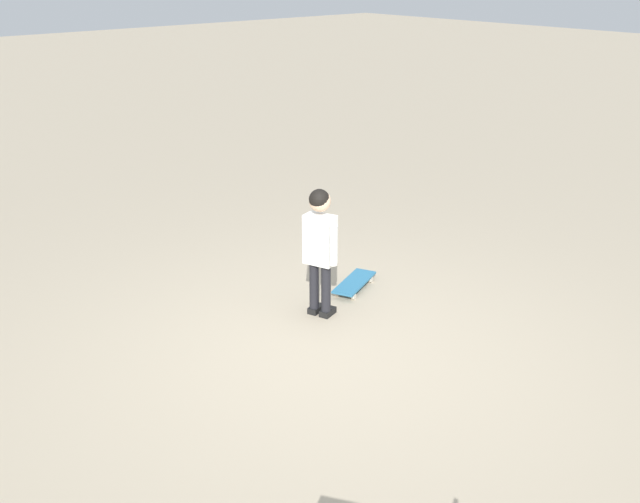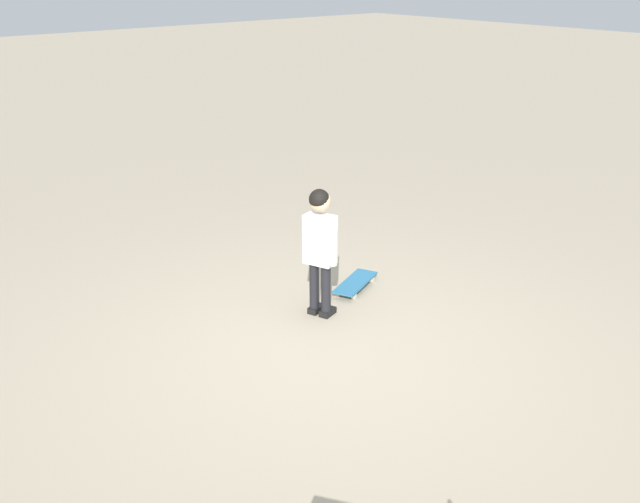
% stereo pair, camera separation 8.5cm
% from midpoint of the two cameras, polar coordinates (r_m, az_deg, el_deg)
% --- Properties ---
extents(ground_plane, '(50.00, 50.00, 0.00)m').
position_cam_midpoint_polar(ground_plane, '(5.48, 1.48, -7.86)').
color(ground_plane, tan).
extents(child_person, '(0.23, 0.40, 1.06)m').
position_cam_midpoint_polar(child_person, '(5.79, 0.43, 0.98)').
color(child_person, black).
rests_on(child_person, ground).
extents(skateboard, '(0.59, 0.40, 0.07)m').
position_cam_midpoint_polar(skateboard, '(6.48, 3.09, -2.43)').
color(skateboard, teal).
rests_on(skateboard, ground).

